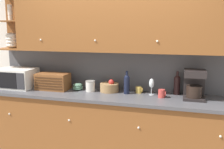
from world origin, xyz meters
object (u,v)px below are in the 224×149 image
Objects in this scene: second_wine_bottle at (177,84)px; coffee_maker at (194,84)px; microwave at (17,78)px; fruit_basket at (110,87)px; mug at (162,94)px; mug_blue_second at (139,90)px; bread_box at (53,81)px; storage_canister at (90,86)px; wine_bottle at (127,83)px; bowl_stack_on_counter at (78,87)px; wine_glass at (152,84)px.

coffee_maker is at bearing -37.74° from second_wine_bottle.
microwave is 2.11× the size of fruit_basket.
fruit_basket is at bearing 5.71° from microwave.
fruit_basket is 0.73m from mug.
mug_blue_second is at bearing 5.45° from microwave.
bread_box reaches higher than mug_blue_second.
storage_canister is 1.54× the size of mug_blue_second.
wine_bottle is 0.86m from coffee_maker.
bowl_stack_on_counter is 0.21m from storage_canister.
microwave reaches higher than bowl_stack_on_counter.
bread_box is 1.92m from coffee_maker.
bread_box is at bearing -176.80° from wine_glass.
bread_box is 1.26× the size of coffee_maker.
coffee_maker is at bearing -0.10° from storage_canister.
microwave is at bearing -174.11° from second_wine_bottle.
wine_bottle is at bearing -166.93° from second_wine_bottle.
mug reaches higher than mug_blue_second.
coffee_maker reaches higher than wine_glass.
coffee_maker is at bearing 7.98° from mug.
mug_blue_second is at bearing 172.11° from coffee_maker.
mug is 0.41m from coffee_maker.
storage_canister is at bearing -172.14° from second_wine_bottle.
storage_canister is at bearing 3.85° from microwave.
bowl_stack_on_counter is at bearing 175.64° from mug.
microwave is 1.40m from fruit_basket.
fruit_basket reaches higher than mug_blue_second.
coffee_maker reaches higher than wine_bottle.
coffee_maker is at bearing -1.32° from bowl_stack_on_counter.
microwave reaches higher than mug.
wine_glass is at bearing 3.20° from bread_box.
coffee_maker is (0.70, -0.10, 0.14)m from mug_blue_second.
microwave is 1.97m from wine_glass.
fruit_basket is at bearing -173.83° from second_wine_bottle.
second_wine_bottle reaches higher than fruit_basket.
fruit_basket is 0.91m from second_wine_bottle.
fruit_basket reaches higher than storage_canister.
bowl_stack_on_counter is at bearing 6.79° from microwave.
bread_box is 1.40m from wine_glass.
wine_bottle is (1.07, 0.05, 0.02)m from bread_box.
bread_box is 0.82m from fruit_basket.
second_wine_bottle reaches higher than mug_blue_second.
bread_box is 1.47× the size of second_wine_bottle.
bowl_stack_on_counter is at bearing -175.98° from mug_blue_second.
second_wine_bottle is 0.86× the size of coffee_maker.
bowl_stack_on_counter is 0.42× the size of coffee_maker.
fruit_basket is at bearing 13.58° from storage_canister.
fruit_basket reaches higher than mug.
bowl_stack_on_counter is 0.49× the size of second_wine_bottle.
wine_bottle is at bearing -150.65° from mug_blue_second.
storage_canister is (1.13, 0.08, -0.07)m from microwave.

